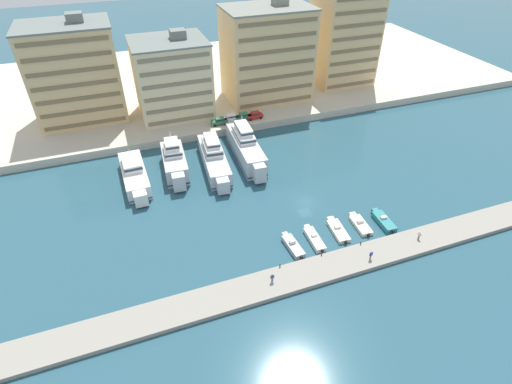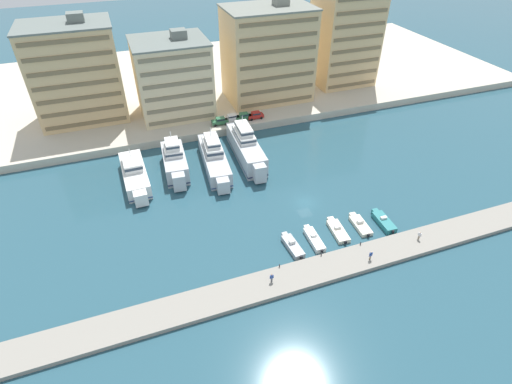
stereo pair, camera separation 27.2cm
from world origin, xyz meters
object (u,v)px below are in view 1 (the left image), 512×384
Objects in this scene: car_green_far_left at (220,121)px; pedestrian_near_edge at (371,254)px; yacht_silver_center_left at (246,147)px; pedestrian_mid_deck at (272,277)px; yacht_silver_left at (174,161)px; motorboat_grey_far_left at (293,246)px; motorboat_teal_center at (383,221)px; pedestrian_far_side at (420,234)px; yacht_silver_mid_left at (214,158)px; car_red_center_left at (255,115)px; car_green_mid_left at (243,116)px; motorboat_cream_center_left at (360,224)px; car_white_left at (231,118)px; motorboat_white_left at (314,239)px; yacht_white_far_left at (134,174)px; motorboat_cream_mid_left at (338,230)px.

pedestrian_near_edge is at bearing -78.47° from car_green_far_left.
yacht_silver_center_left is 36.99m from pedestrian_mid_deck.
yacht_silver_left is 2.42× the size of motorboat_grey_far_left.
pedestrian_far_side reaches higher than motorboat_teal_center.
car_red_center_left is (14.96, 15.27, 0.54)m from yacht_silver_mid_left.
pedestrian_near_edge is 1.07× the size of pedestrian_mid_deck.
car_green_mid_left is at bearing 76.24° from pedestrian_mid_deck.
yacht_silver_mid_left is 5.10× the size of car_red_center_left.
motorboat_cream_center_left is 45.01m from car_white_left.
motorboat_white_left is (2.23, -29.61, -2.25)m from yacht_silver_center_left.
yacht_white_far_left is 2.79× the size of motorboat_cream_center_left.
pedestrian_near_edge is at bearing -47.62° from yacht_white_far_left.
yacht_silver_mid_left is (16.83, -0.07, 0.42)m from yacht_white_far_left.
car_red_center_left is (6.21, -0.57, 0.00)m from car_white_left.
yacht_silver_center_left is at bearing 77.28° from pedestrian_mid_deck.
motorboat_teal_center is 4.01× the size of pedestrian_mid_deck.
motorboat_cream_mid_left is 1.68× the size of car_red_center_left.
yacht_silver_mid_left is at bearing 127.28° from pedestrian_far_side.
motorboat_teal_center is 46.95m from car_white_left.
car_white_left is (-1.14, 44.25, 2.37)m from motorboat_white_left.
car_white_left is at bearing 79.68° from pedestrian_mid_deck.
motorboat_teal_center is at bearing -67.54° from car_green_far_left.
car_green_mid_left is (11.89, 15.64, 0.54)m from yacht_silver_mid_left.
motorboat_cream_mid_left is at bearing 5.53° from motorboat_grey_far_left.
car_white_left is at bearing 91.48° from motorboat_white_left.
pedestrian_near_edge is (7.32, -51.82, -1.05)m from car_white_left.
motorboat_grey_far_left is 4.15m from motorboat_white_left.
pedestrian_mid_deck is at bearing -64.93° from yacht_white_far_left.
yacht_silver_mid_left reaches higher than pedestrian_far_side.
yacht_white_far_left is 32.67m from car_green_mid_left.
pedestrian_far_side reaches higher than motorboat_grey_far_left.
yacht_white_far_left reaches higher than car_white_left.
motorboat_grey_far_left reaches higher than motorboat_cream_center_left.
yacht_silver_mid_left is 18.11m from car_white_left.
motorboat_cream_mid_left is at bearing 174.86° from motorboat_teal_center.
yacht_white_far_left reaches higher than pedestrian_far_side.
car_green_far_left is 52.24m from pedestrian_near_edge.
yacht_silver_left is at bearing 102.32° from pedestrian_mid_deck.
car_green_far_left is at bearing 83.05° from pedestrian_mid_deck.
yacht_silver_center_left is 14.15m from car_green_far_left.
motorboat_white_left is at bearing 179.22° from motorboat_teal_center.
yacht_silver_left is at bearing 173.01° from yacht_silver_mid_left.
motorboat_teal_center reaches higher than motorboat_white_left.
car_red_center_left is at bearing 62.59° from yacht_silver_center_left.
yacht_white_far_left is 8.58m from yacht_silver_left.
motorboat_white_left is 1.04× the size of motorboat_teal_center.
car_green_mid_left is at bearing 52.75° from yacht_silver_mid_left.
pedestrian_far_side is at bearing 0.29° from pedestrian_mid_deck.
car_red_center_left reaches higher than motorboat_grey_far_left.
motorboat_cream_center_left is at bearing -80.22° from car_green_mid_left.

